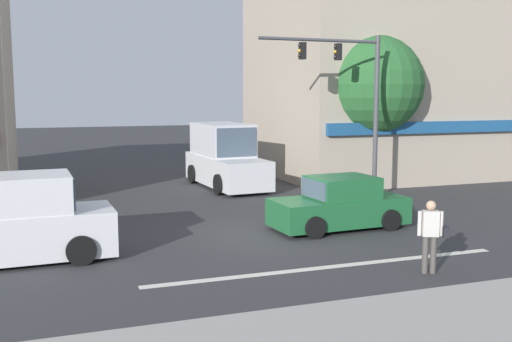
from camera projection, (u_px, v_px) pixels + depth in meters
ground_plane at (276, 234)px, 17.33m from camera, size 120.00×120.00×0.00m
lane_marking_stripe at (331, 267)px, 14.06m from camera, size 9.00×0.24×0.01m
building_right_corner at (381, 71)px, 30.22m from camera, size 11.50×9.84×10.35m
street_tree at (375, 85)px, 25.31m from camera, size 4.16×4.16×6.50m
utility_pole_far_right at (384, 98)px, 25.99m from camera, size 1.40×0.22×7.39m
traffic_light_mast at (354, 90)px, 22.18m from camera, size 4.89×0.31×6.20m
van_approaching_near at (11, 221)px, 14.36m from camera, size 4.65×2.15×2.11m
box_truck_crossing_leftbound at (225, 158)px, 26.06m from camera, size 2.52×5.72×2.75m
sedan_crossing_rightbound at (339, 205)px, 17.98m from camera, size 4.19×2.06×1.58m
pedestrian_foreground_with_bag at (431, 232)px, 13.45m from camera, size 0.66×0.48×1.67m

